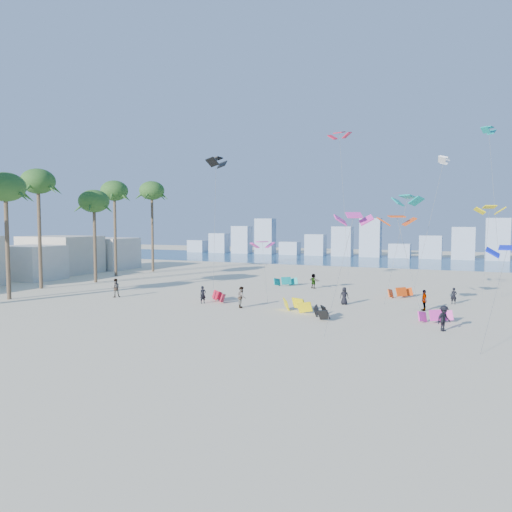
% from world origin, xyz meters
% --- Properties ---
extents(ground, '(220.00, 220.00, 0.00)m').
position_xyz_m(ground, '(0.00, 0.00, 0.00)').
color(ground, beige).
rests_on(ground, ground).
extents(ocean, '(220.00, 220.00, 0.00)m').
position_xyz_m(ocean, '(0.00, 72.00, 0.01)').
color(ocean, navy).
rests_on(ocean, ground).
extents(kitesurfer_near, '(0.66, 0.71, 1.63)m').
position_xyz_m(kitesurfer_near, '(-1.79, 14.54, 0.82)').
color(kitesurfer_near, black).
rests_on(kitesurfer_near, ground).
extents(kitesurfer_mid, '(1.03, 1.13, 1.88)m').
position_xyz_m(kitesurfer_mid, '(2.48, 14.00, 0.94)').
color(kitesurfer_mid, gray).
rests_on(kitesurfer_mid, ground).
extents(kitesurfers_far, '(32.48, 18.82, 1.89)m').
position_xyz_m(kitesurfers_far, '(8.11, 18.52, 0.88)').
color(kitesurfers_far, black).
rests_on(kitesurfers_far, ground).
extents(grounded_kites, '(22.98, 19.92, 1.01)m').
position_xyz_m(grounded_kites, '(8.40, 18.73, 0.48)').
color(grounded_kites, red).
rests_on(grounded_kites, ground).
extents(flying_kites, '(28.87, 31.13, 18.55)m').
position_xyz_m(flying_kites, '(12.74, 22.77, 11.38)').
color(flying_kites, '#DE31A5').
rests_on(flying_kites, ground).
extents(palm_row, '(8.01, 44.80, 15.09)m').
position_xyz_m(palm_row, '(-22.87, 16.13, 11.65)').
color(palm_row, brown).
rests_on(palm_row, ground).
extents(beachfront_buildings, '(11.50, 43.00, 6.00)m').
position_xyz_m(beachfront_buildings, '(-33.69, 20.82, 2.67)').
color(beachfront_buildings, beige).
rests_on(beachfront_buildings, ground).
extents(distant_skyline, '(85.00, 3.00, 8.40)m').
position_xyz_m(distant_skyline, '(-1.19, 82.00, 3.09)').
color(distant_skyline, '#9EADBF').
rests_on(distant_skyline, ground).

